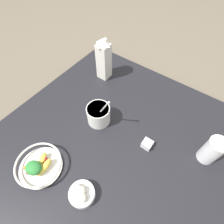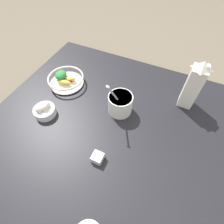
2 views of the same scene
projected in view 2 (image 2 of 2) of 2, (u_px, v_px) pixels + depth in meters
name	position (u px, v px, depth m)	size (l,w,h in m)	color
ground_plane	(103.00, 133.00, 0.91)	(6.00, 6.00, 0.00)	#665B4C
countertop	(102.00, 130.00, 0.89)	(1.17, 1.17, 0.05)	black
fruit_bowl	(66.00, 79.00, 1.03)	(0.21, 0.21, 0.09)	silver
milk_carton	(193.00, 85.00, 0.86)	(0.07, 0.07, 0.28)	silver
yogurt_tub	(120.00, 103.00, 0.89)	(0.16, 0.12, 0.25)	white
spice_jar	(98.00, 158.00, 0.76)	(0.05, 0.05, 0.04)	silver
garlic_bowl	(45.00, 110.00, 0.90)	(0.11, 0.11, 0.07)	white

